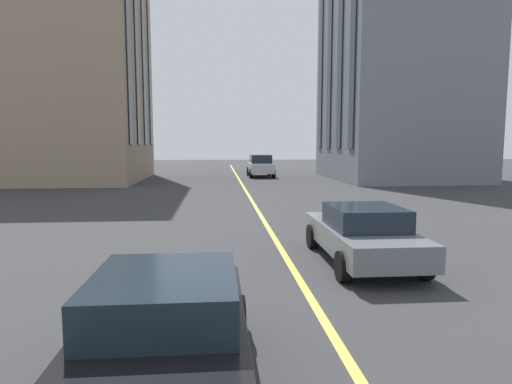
% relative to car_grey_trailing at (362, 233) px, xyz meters
% --- Properties ---
extents(lane_centre_line, '(80.00, 0.16, 0.01)m').
position_rel_car_grey_trailing_xyz_m(lane_centre_line, '(7.56, 1.73, -0.70)').
color(lane_centre_line, '#D8C64C').
rests_on(lane_centre_line, ground_plane).
extents(car_grey_trailing, '(4.40, 1.95, 1.37)m').
position_rel_car_grey_trailing_xyz_m(car_grey_trailing, '(0.00, 0.00, 0.00)').
color(car_grey_trailing, slate).
rests_on(car_grey_trailing, ground_plane).
extents(car_silver_near, '(4.70, 2.14, 1.88)m').
position_rel_car_grey_trailing_xyz_m(car_silver_near, '(27.26, -0.25, 0.27)').
color(car_silver_near, '#B7BABF').
rests_on(car_silver_near, ground_plane).
extents(car_black_far, '(4.40, 1.95, 1.37)m').
position_rel_car_grey_trailing_xyz_m(car_black_far, '(-5.25, 4.00, 0.00)').
color(car_black_far, black).
rests_on(car_black_far, ground_plane).
extents(building_left_near, '(12.10, 12.79, 19.67)m').
position_rel_car_grey_trailing_xyz_m(building_left_near, '(24.63, 15.56, 9.14)').
color(building_left_near, gray).
rests_on(building_left_near, ground_plane).
extents(building_right_near, '(12.30, 10.13, 17.75)m').
position_rel_car_grey_trailing_xyz_m(building_right_near, '(24.13, -10.77, 8.18)').
color(building_right_near, slate).
rests_on(building_right_near, ground_plane).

